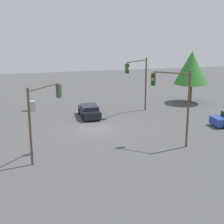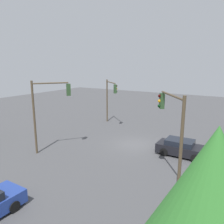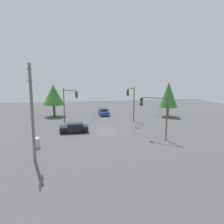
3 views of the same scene
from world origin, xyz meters
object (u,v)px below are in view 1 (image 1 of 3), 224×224
object	(u,v)px
traffic_signal_cross	(174,95)
traffic_signal_aux	(139,76)
traffic_signal_main	(43,108)
electrical_cabinet	(31,106)
sedan_dark	(89,111)

from	to	relation	value
traffic_signal_cross	traffic_signal_aux	bearing A→B (deg)	-55.38
traffic_signal_cross	traffic_signal_main	bearing A→B (deg)	39.04
traffic_signal_aux	electrical_cabinet	bearing A→B (deg)	-53.68
traffic_signal_cross	electrical_cabinet	bearing A→B (deg)	-14.83
traffic_signal_cross	electrical_cabinet	world-z (taller)	traffic_signal_cross
traffic_signal_cross	traffic_signal_aux	world-z (taller)	traffic_signal_cross
traffic_signal_main	electrical_cabinet	world-z (taller)	traffic_signal_main
traffic_signal_aux	electrical_cabinet	size ratio (longest dim) A/B	5.48
electrical_cabinet	traffic_signal_main	bearing A→B (deg)	-87.39
traffic_signal_aux	sedan_dark	bearing A→B (deg)	-29.42
traffic_signal_aux	electrical_cabinet	xyz separation A→B (m)	(-11.88, 3.81, -3.66)
traffic_signal_main	traffic_signal_cross	distance (m)	10.60
sedan_dark	traffic_signal_main	size ratio (longest dim) A/B	0.72
traffic_signal_cross	traffic_signal_aux	distance (m)	10.97
electrical_cabinet	traffic_signal_aux	bearing A→B (deg)	-17.78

